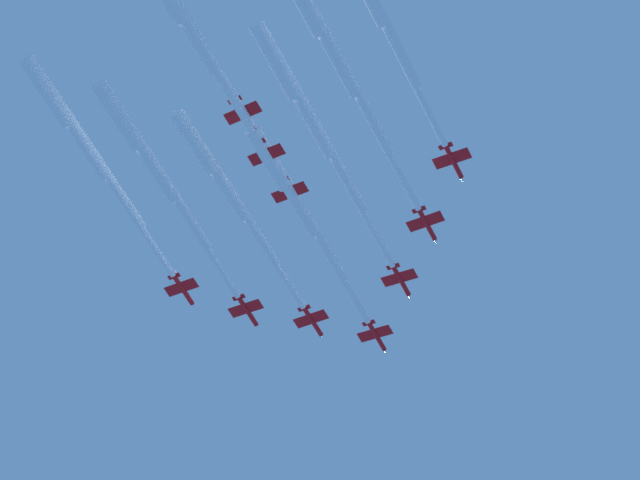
{
  "coord_description": "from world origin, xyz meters",
  "views": [
    {
      "loc": [
        73.97,
        -79.97,
        -32.98
      ],
      "look_at": [
        0.0,
        0.0,
        180.59
      ],
      "focal_mm": 60.45,
      "sensor_mm": 36.0,
      "label": 1
    }
  ],
  "objects_px": {
    "jet_starboard_inner": "(311,120)",
    "jet_trail_port": "(194,38)",
    "jet_port_inner": "(227,190)",
    "jet_port_mid": "(154,168)",
    "jet_starboard_mid": "(336,58)",
    "jet_lead": "(299,206)",
    "jet_port_outer": "(85,144)"
  },
  "relations": [
    {
      "from": "jet_port_inner",
      "to": "jet_starboard_mid",
      "type": "distance_m",
      "value": 37.91
    },
    {
      "from": "jet_starboard_inner",
      "to": "jet_trail_port",
      "type": "bearing_deg",
      "value": -99.77
    },
    {
      "from": "jet_port_inner",
      "to": "jet_starboard_mid",
      "type": "bearing_deg",
      "value": -8.8
    },
    {
      "from": "jet_port_inner",
      "to": "jet_starboard_inner",
      "type": "distance_m",
      "value": 24.37
    },
    {
      "from": "jet_starboard_mid",
      "to": "jet_trail_port",
      "type": "xyz_separation_m",
      "value": [
        -18.13,
        -22.72,
        -0.66
      ]
    },
    {
      "from": "jet_starboard_mid",
      "to": "jet_starboard_inner",
      "type": "bearing_deg",
      "value": 153.82
    },
    {
      "from": "jet_lead",
      "to": "jet_starboard_mid",
      "type": "relative_size",
      "value": 0.89
    },
    {
      "from": "jet_starboard_inner",
      "to": "jet_port_mid",
      "type": "distance_m",
      "value": 35.07
    },
    {
      "from": "jet_starboard_inner",
      "to": "jet_port_mid",
      "type": "relative_size",
      "value": 1.08
    },
    {
      "from": "jet_starboard_inner",
      "to": "jet_starboard_mid",
      "type": "distance_m",
      "value": 14.61
    },
    {
      "from": "jet_port_inner",
      "to": "jet_port_mid",
      "type": "distance_m",
      "value": 16.28
    },
    {
      "from": "jet_port_inner",
      "to": "jet_port_outer",
      "type": "xyz_separation_m",
      "value": [
        -15.51,
        -27.73,
        1.81
      ]
    },
    {
      "from": "jet_port_mid",
      "to": "jet_trail_port",
      "type": "distance_m",
      "value": 30.02
    },
    {
      "from": "jet_port_outer",
      "to": "jet_lead",
      "type": "bearing_deg",
      "value": 59.24
    },
    {
      "from": "jet_port_inner",
      "to": "jet_port_outer",
      "type": "height_order",
      "value": "jet_port_outer"
    },
    {
      "from": "jet_lead",
      "to": "jet_starboard_mid",
      "type": "height_order",
      "value": "jet_starboard_mid"
    },
    {
      "from": "jet_port_inner",
      "to": "jet_port_outer",
      "type": "bearing_deg",
      "value": -119.22
    },
    {
      "from": "jet_port_inner",
      "to": "jet_starboard_mid",
      "type": "height_order",
      "value": "jet_port_inner"
    },
    {
      "from": "jet_starboard_inner",
      "to": "jet_starboard_mid",
      "type": "bearing_deg",
      "value": -26.18
    },
    {
      "from": "jet_port_inner",
      "to": "jet_trail_port",
      "type": "xyz_separation_m",
      "value": [
        19.34,
        -28.52,
        -0.8
      ]
    },
    {
      "from": "jet_lead",
      "to": "jet_port_mid",
      "type": "relative_size",
      "value": 0.95
    },
    {
      "from": "jet_starboard_inner",
      "to": "jet_port_outer",
      "type": "distance_m",
      "value": 48.96
    },
    {
      "from": "jet_starboard_mid",
      "to": "jet_lead",
      "type": "bearing_deg",
      "value": 146.04
    },
    {
      "from": "jet_port_inner",
      "to": "jet_lead",
      "type": "bearing_deg",
      "value": 56.21
    },
    {
      "from": "jet_starboard_inner",
      "to": "jet_trail_port",
      "type": "height_order",
      "value": "jet_starboard_inner"
    },
    {
      "from": "jet_port_mid",
      "to": "jet_trail_port",
      "type": "bearing_deg",
      "value": -27.79
    },
    {
      "from": "jet_port_inner",
      "to": "jet_starboard_inner",
      "type": "xyz_separation_m",
      "value": [
        24.36,
        0.65,
        0.27
      ]
    },
    {
      "from": "jet_port_inner",
      "to": "jet_port_mid",
      "type": "relative_size",
      "value": 0.96
    },
    {
      "from": "jet_port_mid",
      "to": "jet_lead",
      "type": "bearing_deg",
      "value": 59.91
    },
    {
      "from": "jet_lead",
      "to": "jet_trail_port",
      "type": "height_order",
      "value": "jet_lead"
    },
    {
      "from": "jet_starboard_inner",
      "to": "jet_port_inner",
      "type": "bearing_deg",
      "value": -178.48
    },
    {
      "from": "jet_port_mid",
      "to": "jet_port_inner",
      "type": "bearing_deg",
      "value": 63.58
    }
  ]
}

